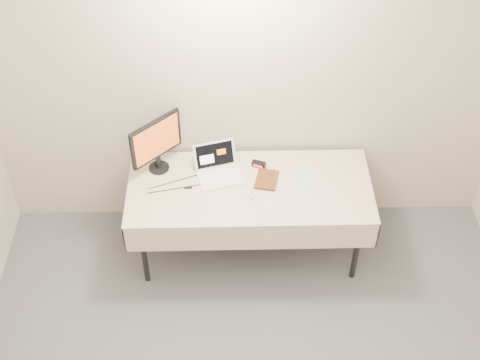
{
  "coord_description": "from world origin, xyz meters",
  "views": [
    {
      "loc": [
        -0.15,
        -1.55,
        4.3
      ],
      "look_at": [
        -0.07,
        1.99,
        0.86
      ],
      "focal_mm": 50.0,
      "sensor_mm": 36.0,
      "label": 1
    }
  ],
  "objects_px": {
    "table": "(250,192)",
    "monitor": "(156,142)",
    "laptop": "(218,168)",
    "book": "(256,169)"
  },
  "relations": [
    {
      "from": "laptop",
      "to": "monitor",
      "type": "relative_size",
      "value": 0.85
    },
    {
      "from": "monitor",
      "to": "book",
      "type": "distance_m",
      "value": 0.78
    },
    {
      "from": "table",
      "to": "monitor",
      "type": "bearing_deg",
      "value": 162.72
    },
    {
      "from": "table",
      "to": "laptop",
      "type": "distance_m",
      "value": 0.31
    },
    {
      "from": "monitor",
      "to": "book",
      "type": "height_order",
      "value": "monitor"
    },
    {
      "from": "laptop",
      "to": "book",
      "type": "relative_size",
      "value": 1.84
    },
    {
      "from": "book",
      "to": "table",
      "type": "bearing_deg",
      "value": -110.08
    },
    {
      "from": "laptop",
      "to": "monitor",
      "type": "xyz_separation_m",
      "value": [
        -0.46,
        0.07,
        0.22
      ]
    },
    {
      "from": "table",
      "to": "book",
      "type": "bearing_deg",
      "value": 57.12
    },
    {
      "from": "table",
      "to": "book",
      "type": "distance_m",
      "value": 0.2
    }
  ]
}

